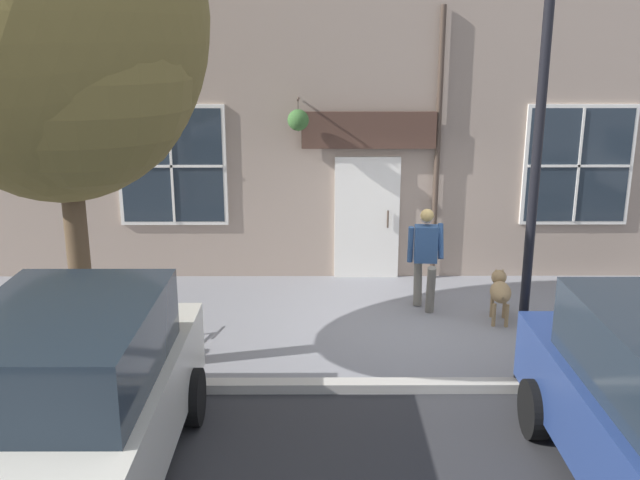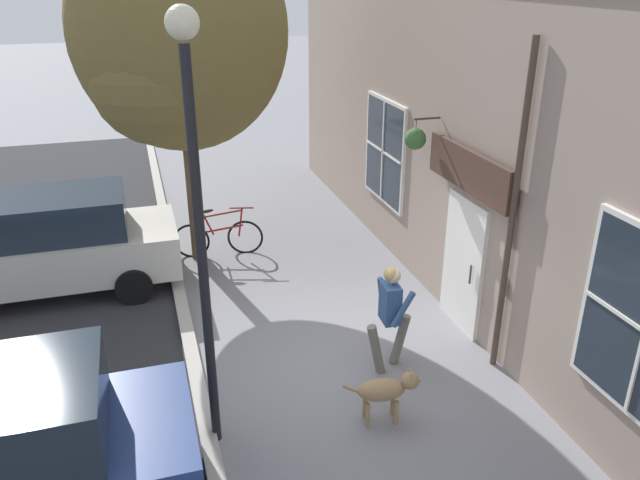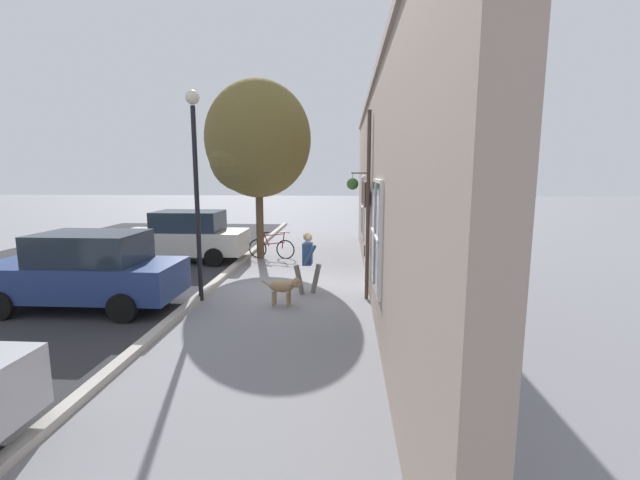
% 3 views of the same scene
% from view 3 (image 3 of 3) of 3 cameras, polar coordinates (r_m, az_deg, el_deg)
% --- Properties ---
extents(ground_plane, '(90.00, 90.00, 0.00)m').
position_cam_3_polar(ground_plane, '(11.63, -4.56, -6.37)').
color(ground_plane, gray).
extents(curb_and_road, '(10.10, 28.00, 0.12)m').
position_cam_3_polar(curb_and_road, '(13.71, -29.64, -5.09)').
color(curb_and_road, '#B2ADA3').
rests_on(curb_and_road, ground_plane).
extents(storefront_facade, '(0.95, 18.00, 5.16)m').
position_cam_3_polar(storefront_facade, '(11.14, 7.36, 6.37)').
color(storefront_facade, gray).
rests_on(storefront_facade, ground_plane).
extents(pedestrian_walking, '(0.71, 0.57, 1.58)m').
position_cam_3_polar(pedestrian_walking, '(10.86, -1.66, -2.40)').
color(pedestrian_walking, '#6B665B').
rests_on(pedestrian_walking, ground_plane).
extents(dog_on_leash, '(1.00, 0.39, 0.70)m').
position_cam_3_polar(dog_on_leash, '(10.01, -4.81, -6.18)').
color(dog_on_leash, '#997A51').
rests_on(dog_on_leash, ground_plane).
extents(street_tree_by_curb, '(3.69, 3.32, 6.25)m').
position_cam_3_polar(street_tree_by_curb, '(15.35, -8.65, 12.64)').
color(street_tree_by_curb, brown).
rests_on(street_tree_by_curb, ground_plane).
extents(leaning_bicycle, '(1.73, 0.34, 1.00)m').
position_cam_3_polar(leaning_bicycle, '(15.54, -6.48, -1.03)').
color(leaning_bicycle, black).
rests_on(leaning_bicycle, ground_plane).
extents(parked_car_nearest_curb, '(4.30, 1.94, 1.75)m').
position_cam_3_polar(parked_car_nearest_curb, '(15.63, -17.53, 0.52)').
color(parked_car_nearest_curb, beige).
rests_on(parked_car_nearest_curb, ground_plane).
extents(parked_car_mid_block, '(4.30, 1.94, 1.75)m').
position_cam_3_polar(parked_car_mid_block, '(11.06, -28.73, -3.60)').
color(parked_car_mid_block, navy).
rests_on(parked_car_mid_block, ground_plane).
extents(street_lamp, '(0.32, 0.32, 4.92)m').
position_cam_3_polar(street_lamp, '(10.43, -16.28, 9.35)').
color(street_lamp, black).
rests_on(street_lamp, ground_plane).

